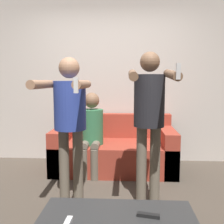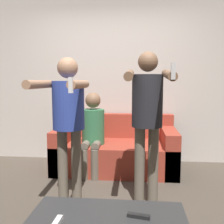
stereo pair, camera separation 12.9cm
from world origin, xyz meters
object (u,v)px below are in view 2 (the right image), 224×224
at_px(remote_near, 57,223).
at_px(couch, 116,151).
at_px(person_seated, 93,129).
at_px(person_standing_left, 68,112).
at_px(coffee_table, 108,221).
at_px(person_standing_right, 147,110).
at_px(remote_far, 139,216).

bearing_deg(remote_near, couch, 85.59).
bearing_deg(person_seated, person_standing_left, -96.61).
relative_size(couch, person_standing_left, 1.13).
bearing_deg(coffee_table, person_standing_left, 117.55).
distance_m(person_standing_left, person_standing_right, 0.84).
xyz_separation_m(person_standing_left, person_seated, (0.11, 0.91, -0.36)).
relative_size(person_seated, coffee_table, 1.11).
relative_size(coffee_table, remote_far, 6.76).
height_order(couch, person_standing_left, person_standing_left).
bearing_deg(remote_far, remote_near, -165.77).
relative_size(person_standing_left, remote_far, 10.18).
bearing_deg(couch, person_standing_left, -110.48).
distance_m(person_standing_right, person_seated, 1.23).
bearing_deg(person_standing_left, person_standing_right, 0.15).
bearing_deg(person_standing_right, remote_far, -94.65).
bearing_deg(coffee_table, person_seated, 102.65).
bearing_deg(remote_near, person_standing_right, 63.62).
bearing_deg(person_standing_right, couch, 110.54).
bearing_deg(couch, remote_far, -81.42).
height_order(person_standing_right, person_seated, person_standing_right).
bearing_deg(person_standing_right, person_seated, 128.74).
height_order(person_standing_left, coffee_table, person_standing_left).
distance_m(person_standing_right, remote_near, 1.46).
bearing_deg(remote_far, person_standing_right, 85.35).
bearing_deg(remote_far, person_seated, 107.94).
relative_size(person_standing_right, coffee_table, 1.56).
bearing_deg(coffee_table, couch, 93.36).
xyz_separation_m(person_standing_left, coffee_table, (0.55, -1.05, -0.61)).
xyz_separation_m(person_standing_right, person_seated, (-0.73, 0.91, -0.39)).
bearing_deg(person_standing_right, coffee_table, -105.55).
bearing_deg(remote_near, remote_far, 14.23).
bearing_deg(coffee_table, remote_far, -8.05).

